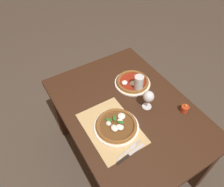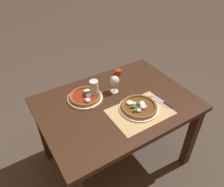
% 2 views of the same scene
% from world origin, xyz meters
% --- Properties ---
extents(ground_plane, '(24.00, 24.00, 0.00)m').
position_xyz_m(ground_plane, '(0.00, 0.00, 0.00)').
color(ground_plane, '#473D33').
extents(dining_table, '(1.23, 0.90, 0.74)m').
position_xyz_m(dining_table, '(0.00, 0.00, 0.63)').
color(dining_table, '#382114').
rests_on(dining_table, ground).
extents(paper_placemat, '(0.46, 0.33, 0.00)m').
position_xyz_m(paper_placemat, '(0.09, -0.19, 0.74)').
color(paper_placemat, tan).
rests_on(paper_placemat, dining_table).
extents(pizza_near, '(0.31, 0.31, 0.05)m').
position_xyz_m(pizza_near, '(0.10, -0.16, 0.76)').
color(pizza_near, white).
rests_on(pizza_near, paper_placemat).
extents(pizza_far, '(0.29, 0.29, 0.05)m').
position_xyz_m(pizza_far, '(-0.19, 0.18, 0.76)').
color(pizza_far, white).
rests_on(pizza_far, dining_table).
extents(wine_glass, '(0.08, 0.08, 0.16)m').
position_xyz_m(wine_glass, '(0.06, 0.13, 0.85)').
color(wine_glass, silver).
rests_on(wine_glass, dining_table).
extents(pint_glass, '(0.07, 0.07, 0.15)m').
position_xyz_m(pint_glass, '(-0.11, 0.17, 0.81)').
color(pint_glass, silver).
rests_on(pint_glass, dining_table).
extents(fork, '(0.05, 0.20, 0.00)m').
position_xyz_m(fork, '(0.28, -0.18, 0.75)').
color(fork, '#B7B7BC').
rests_on(fork, paper_placemat).
extents(knife, '(0.04, 0.22, 0.01)m').
position_xyz_m(knife, '(0.31, -0.19, 0.75)').
color(knife, black).
rests_on(knife, paper_placemat).
extents(votive_candle, '(0.06, 0.06, 0.07)m').
position_xyz_m(votive_candle, '(0.23, 0.34, 0.76)').
color(votive_candle, '#B23819').
rests_on(votive_candle, dining_table).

